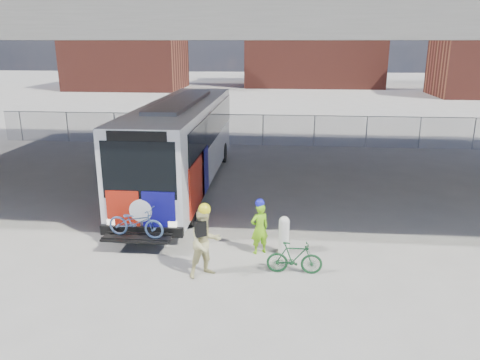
# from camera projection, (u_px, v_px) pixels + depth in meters

# --- Properties ---
(ground) EXTENTS (160.00, 160.00, 0.00)m
(ground) POSITION_uv_depth(u_px,v_px,m) (219.00, 217.00, 16.49)
(ground) COLOR #9E9991
(ground) RESTS_ON ground
(bus) EXTENTS (2.67, 12.99, 3.69)m
(bus) POSITION_uv_depth(u_px,v_px,m) (182.00, 137.00, 19.49)
(bus) COLOR silver
(bus) RESTS_ON ground
(overpass) EXTENTS (40.00, 16.00, 7.95)m
(overpass) POSITION_uv_depth(u_px,v_px,m) (230.00, 26.00, 18.44)
(overpass) COLOR #605E59
(overpass) RESTS_ON ground
(chainlink_fence) EXTENTS (30.00, 0.06, 30.00)m
(chainlink_fence) POSITION_uv_depth(u_px,v_px,m) (246.00, 121.00, 27.53)
(chainlink_fence) COLOR gray
(chainlink_fence) RESTS_ON ground
(brick_buildings) EXTENTS (54.00, 22.00, 12.00)m
(brick_buildings) POSITION_uv_depth(u_px,v_px,m) (278.00, 45.00, 60.84)
(brick_buildings) COLOR maroon
(brick_buildings) RESTS_ON ground
(bollard) EXTENTS (0.30, 0.30, 1.17)m
(bollard) POSITION_uv_depth(u_px,v_px,m) (284.00, 234.00, 13.50)
(bollard) COLOR white
(bollard) RESTS_ON ground
(cyclist_hivis) EXTENTS (0.66, 0.59, 1.68)m
(cyclist_hivis) POSITION_uv_depth(u_px,v_px,m) (260.00, 227.00, 13.51)
(cyclist_hivis) COLOR #7FD616
(cyclist_hivis) RESTS_ON ground
(cyclist_tan) EXTENTS (1.13, 1.08, 2.02)m
(cyclist_tan) POSITION_uv_depth(u_px,v_px,m) (205.00, 242.00, 12.16)
(cyclist_tan) COLOR #D1C986
(cyclist_tan) RESTS_ON ground
(bike_parked) EXTENTS (1.49, 0.43, 0.89)m
(bike_parked) POSITION_uv_depth(u_px,v_px,m) (294.00, 258.00, 12.41)
(bike_parked) COLOR #164623
(bike_parked) RESTS_ON ground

